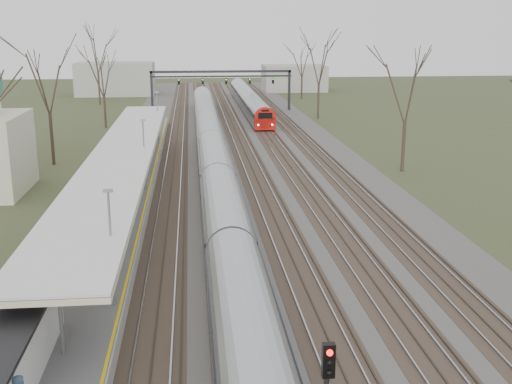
% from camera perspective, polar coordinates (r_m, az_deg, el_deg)
% --- Properties ---
extents(track_bed, '(24.00, 160.00, 0.22)m').
position_cam_1_polar(track_bed, '(67.64, -1.83, 4.01)').
color(track_bed, '#474442').
rests_on(track_bed, ground).
extents(platform, '(3.50, 69.00, 1.00)m').
position_cam_1_polar(platform, '(50.50, -11.03, 0.62)').
color(platform, '#9E9B93').
rests_on(platform, ground).
extents(canopy, '(4.10, 50.00, 3.11)m').
position_cam_1_polar(canopy, '(45.38, -11.72, 3.47)').
color(canopy, slate).
rests_on(canopy, platform).
extents(signal_gantry, '(21.00, 0.59, 6.08)m').
position_cam_1_polar(signal_gantry, '(96.73, -3.10, 10.06)').
color(signal_gantry, black).
rests_on(signal_gantry, ground).
extents(tree_west_far, '(5.50, 5.50, 11.33)m').
position_cam_1_polar(tree_west_far, '(60.85, -18.09, 9.69)').
color(tree_west_far, '#2D231C').
rests_on(tree_west_far, ground).
extents(tree_east_far, '(5.00, 5.00, 10.30)m').
position_cam_1_polar(tree_east_far, '(56.63, 13.25, 8.96)').
color(tree_east_far, '#2D231C').
rests_on(tree_east_far, ground).
extents(train_near, '(2.62, 90.21, 3.05)m').
position_cam_1_polar(train_near, '(60.14, -3.99, 4.03)').
color(train_near, '#9C9FA6').
rests_on(train_near, ground).
extents(train_far, '(2.62, 45.21, 3.05)m').
position_cam_1_polar(train_far, '(99.25, -0.67, 8.20)').
color(train_far, '#9C9FA6').
rests_on(train_far, ground).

